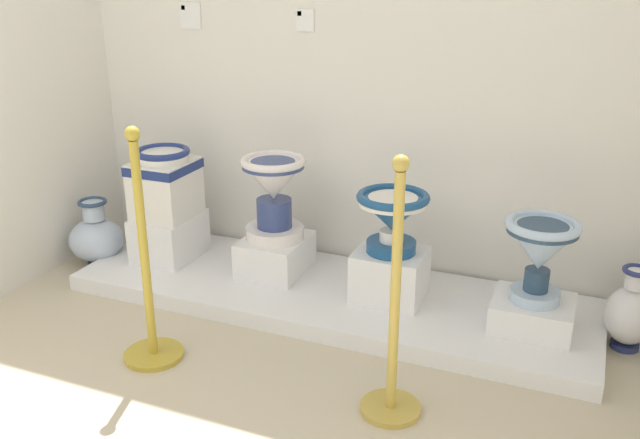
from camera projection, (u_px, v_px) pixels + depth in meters
The scene contains 15 objects.
display_platform at pixel (329, 295), 3.65m from camera, with size 2.74×0.83×0.09m, color white.
plinth_block_squat_floral at pixel (169, 236), 3.97m from camera, with size 0.31×0.39×0.26m, color white.
antique_toilet_squat_floral at pixel (165, 180), 3.85m from camera, with size 0.31×0.34×0.39m.
plinth_block_slender_white at pixel (275, 254), 3.80m from camera, with size 0.33×0.39×0.20m, color white.
antique_toilet_slender_white at pixel (274, 189), 3.66m from camera, with size 0.35×0.35×0.46m.
plinth_block_broad_patterned at pixel (390, 275), 3.48m from camera, with size 0.34×0.31×0.25m, color white.
antique_toilet_broad_patterned at pixel (392, 214), 3.37m from camera, with size 0.36×0.36×0.31m.
plinth_block_rightmost at pixel (532, 314), 3.21m from camera, with size 0.37×0.32×0.14m, color white.
antique_toilet_rightmost at pixel (540, 248), 3.09m from camera, with size 0.34×0.34×0.39m.
info_placard_first at pixel (190, 16), 3.91m from camera, with size 0.13×0.01×0.15m.
info_placard_second at pixel (305, 20), 3.65m from camera, with size 0.10×0.01×0.11m.
decorative_vase_spare at pixel (96, 237), 4.06m from camera, with size 0.32×0.32×0.40m.
decorative_vase_companion at pixel (630, 314), 3.17m from camera, with size 0.23×0.23×0.41m.
stanchion_post_near_left at pixel (148, 296), 3.05m from camera, with size 0.27×0.27×1.08m.
stanchion_post_near_right at pixel (393, 338), 2.66m from camera, with size 0.25×0.25×1.07m.
Camera 1 is at (2.86, -0.88, 1.70)m, focal length 38.65 mm.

